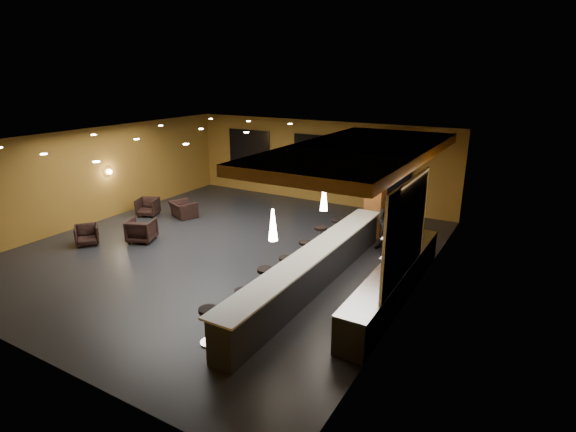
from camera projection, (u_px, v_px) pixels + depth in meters
The scene contains 36 objects.
floor at pixel (227, 250), 14.46m from camera, with size 12.00×13.00×0.10m, color black.
ceiling at pixel (221, 138), 13.35m from camera, with size 12.00×13.00×0.10m, color black.
wall_back at pixel (318, 162), 19.30m from camera, with size 12.00×0.10×3.50m, color olive.
wall_front at pixel (11, 276), 8.51m from camera, with size 12.00×0.10×3.50m, color olive.
wall_left at pixel (95, 175), 16.78m from camera, with size 0.10×13.00×3.50m, color olive.
wall_right at pixel (420, 229), 11.03m from camera, with size 0.10×13.00×3.50m, color olive.
wood_soffit at pixel (360, 151), 12.33m from camera, with size 3.60×8.00×0.28m, color #BD7B37.
window_left at pixel (250, 156), 20.89m from camera, with size 2.20×0.06×2.40m, color black.
window_center at pixel (317, 163), 19.23m from camera, with size 2.20×0.06×2.40m, color black.
window_right at pixel (385, 170), 17.80m from camera, with size 2.20×0.06×2.40m, color black.
tile_backsplash at pixel (406, 231), 10.17m from camera, with size 0.06×3.20×2.40m, color white.
bar_counter at pixel (314, 270), 11.73m from camera, with size 0.60×8.00×1.00m, color black.
bar_top at pixel (314, 251), 11.57m from camera, with size 0.78×8.10×0.05m, color silver.
prep_counter at pixel (394, 282), 11.21m from camera, with size 0.70×6.00×0.86m, color black.
prep_top at pixel (396, 265), 11.07m from camera, with size 0.72×6.00×0.03m, color silver.
wall_shelf_lower at pixel (396, 249), 10.20m from camera, with size 0.30×1.50×0.03m, color silver.
wall_shelf_upper at pixel (398, 231), 10.06m from camera, with size 0.30×1.50×0.03m, color silver.
column at pixel (376, 186), 15.14m from camera, with size 0.60×0.60×3.50m, color brown.
wall_sconce at pixel (109, 172), 17.10m from camera, with size 0.22×0.22×0.22m, color #FFE5B2.
pendant_0 at pixel (273, 225), 9.51m from camera, with size 0.20×0.20×0.70m, color white.
pendant_1 at pixel (324, 197), 11.57m from camera, with size 0.20×0.20×0.70m, color white.
pendant_2 at pixel (360, 178), 13.63m from camera, with size 0.20×0.20×0.70m, color white.
staff_a at pixel (389, 234), 13.62m from camera, with size 0.55×0.36×1.49m, color black.
staff_b at pixel (390, 223), 14.03m from camera, with size 0.90×0.70×1.85m, color black.
staff_c at pixel (408, 231), 13.31m from camera, with size 0.92×0.60×1.89m, color black.
armchair_a at pixel (87, 235), 14.73m from camera, with size 0.70×0.73×0.66m, color black.
armchair_b at pixel (142, 230), 15.00m from camera, with size 0.82×0.85×0.77m, color black.
armchair_c at pixel (148, 207), 17.70m from camera, with size 0.75×0.77×0.70m, color black.
armchair_d at pixel (183, 209), 17.52m from camera, with size 0.97×0.85×0.63m, color black.
bar_stool_0 at pixel (209, 321), 9.30m from camera, with size 0.41×0.41×0.82m.
bar_stool_1 at pixel (243, 301), 10.19m from camera, with size 0.38×0.38×0.75m.
bar_stool_2 at pixel (265, 280), 11.11m from camera, with size 0.42×0.42×0.83m.
bar_stool_3 at pixel (285, 266), 12.05m from camera, with size 0.37×0.37×0.72m.
bar_stool_4 at pixel (305, 250), 13.05m from camera, with size 0.39×0.39×0.76m.
bar_stool_5 at pixel (320, 236), 14.07m from camera, with size 0.42×0.42×0.84m.
bar_stool_6 at pixel (336, 227), 15.03m from camera, with size 0.37×0.37×0.73m.
Camera 1 is at (8.42, -10.63, 5.45)m, focal length 28.00 mm.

